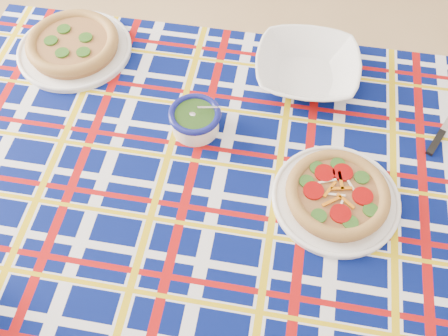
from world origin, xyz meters
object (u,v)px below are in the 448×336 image
at_px(pesto_bowl, 195,119).
at_px(dining_table, 246,200).
at_px(serving_bowl, 307,69).
at_px(main_focaccia_plate, 337,194).

bearing_deg(pesto_bowl, dining_table, -28.60).
height_order(dining_table, pesto_bowl, pesto_bowl).
xyz_separation_m(pesto_bowl, serving_bowl, (0.19, 0.26, -0.00)).
xyz_separation_m(main_focaccia_plate, pesto_bowl, (-0.36, 0.06, 0.01)).
xyz_separation_m(dining_table, main_focaccia_plate, (0.19, 0.04, 0.10)).
relative_size(pesto_bowl, serving_bowl, 0.47).
xyz_separation_m(main_focaccia_plate, serving_bowl, (-0.18, 0.32, 0.00)).
distance_m(dining_table, pesto_bowl, 0.23).
bearing_deg(pesto_bowl, main_focaccia_plate, -9.12).
bearing_deg(serving_bowl, pesto_bowl, -125.89).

